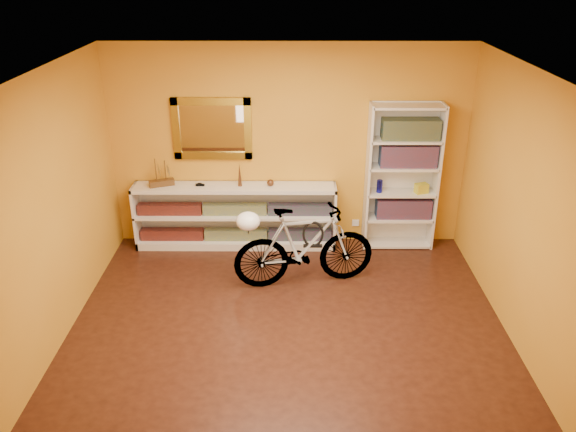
{
  "coord_description": "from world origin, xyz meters",
  "views": [
    {
      "loc": [
        0.03,
        -4.84,
        3.54
      ],
      "look_at": [
        0.0,
        0.7,
        0.95
      ],
      "focal_mm": 35.26,
      "sensor_mm": 36.0,
      "label": 1
    }
  ],
  "objects_px": {
    "helmet": "(248,221)",
    "bicycle": "(304,246)",
    "console_unit": "(235,216)",
    "bookcase": "(402,178)"
  },
  "relations": [
    {
      "from": "bookcase",
      "to": "bicycle",
      "type": "bearing_deg",
      "value": -142.13
    },
    {
      "from": "bookcase",
      "to": "bicycle",
      "type": "relative_size",
      "value": 1.14
    },
    {
      "from": "bicycle",
      "to": "bookcase",
      "type": "bearing_deg",
      "value": -62.6
    },
    {
      "from": "console_unit",
      "to": "bicycle",
      "type": "xyz_separation_m",
      "value": [
        0.88,
        -0.95,
        0.06
      ]
    },
    {
      "from": "console_unit",
      "to": "helmet",
      "type": "distance_m",
      "value": 1.18
    },
    {
      "from": "console_unit",
      "to": "bookcase",
      "type": "bearing_deg",
      "value": 0.67
    },
    {
      "from": "console_unit",
      "to": "bookcase",
      "type": "height_order",
      "value": "bookcase"
    },
    {
      "from": "console_unit",
      "to": "helmet",
      "type": "relative_size",
      "value": 9.59
    },
    {
      "from": "helmet",
      "to": "bicycle",
      "type": "bearing_deg",
      "value": 10.47
    },
    {
      "from": "bicycle",
      "to": "console_unit",
      "type": "bearing_deg",
      "value": 32.33
    }
  ]
}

